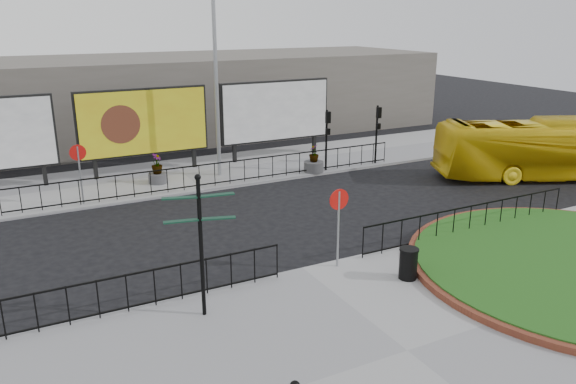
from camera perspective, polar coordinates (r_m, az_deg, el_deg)
ground at (r=17.29m, az=1.46°, el=-8.04°), size 90.00×90.00×0.00m
pavement_near at (r=13.66m, az=12.01°, el=-15.68°), size 30.00×10.00×0.12m
pavement_far at (r=27.74m, az=-10.58°, el=1.73°), size 44.00×6.00×0.12m
railing_near_left at (r=15.05m, az=-18.73°, el=-10.29°), size 10.00×0.10×1.10m
railing_near_right at (r=20.54m, az=18.01°, el=-2.68°), size 9.00×0.10×1.10m
railing_far at (r=25.41m, az=-6.69°, el=1.89°), size 18.00×0.10×1.10m
speed_sign_far at (r=23.84m, az=-20.49°, el=2.95°), size 0.64×0.07×2.47m
speed_sign_near at (r=16.72m, az=5.17°, el=-1.91°), size 0.64×0.07×2.47m
billboard_mid at (r=27.73m, az=-14.45°, el=6.86°), size 6.20×0.31×4.10m
billboard_right at (r=30.04m, az=-1.26°, el=8.19°), size 6.20×0.31×4.10m
lamp_post at (r=26.39m, az=-7.32°, el=11.64°), size 0.74×0.18×9.23m
signal_pole_a at (r=27.47m, az=4.00°, el=6.21°), size 0.22×0.26×3.00m
signal_pole_b at (r=29.12m, az=9.09°, el=6.68°), size 0.22×0.26×3.00m
building_backdrop at (r=36.77m, az=-15.49°, el=9.13°), size 40.00×10.00×5.00m
fingerpost_sign at (r=13.94m, az=-8.89°, el=-4.07°), size 1.75×0.66×3.74m
litter_bin at (r=16.74m, az=12.12°, el=-7.10°), size 0.57×0.57×0.94m
bus at (r=29.25m, az=24.68°, el=3.98°), size 10.27×6.39×2.84m
planter_a at (r=26.28m, az=-13.12°, el=2.01°), size 0.85×0.85×1.37m
planter_c at (r=27.52m, az=2.63°, el=2.99°), size 0.97×0.97×1.36m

